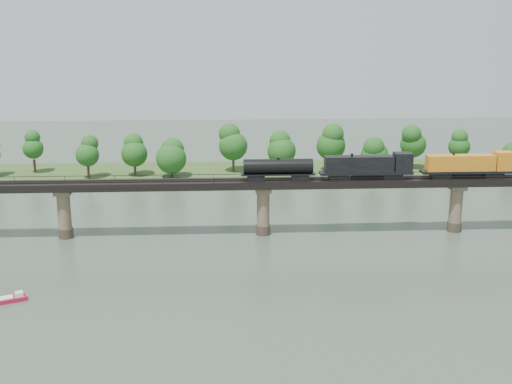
{
  "coord_description": "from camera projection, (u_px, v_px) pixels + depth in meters",
  "views": [
    {
      "loc": [
        -8.26,
        -95.3,
        41.25
      ],
      "look_at": [
        -1.47,
        30.0,
        9.0
      ],
      "focal_mm": 45.0,
      "sensor_mm": 36.0,
      "label": 1
    }
  ],
  "objects": [
    {
      "name": "motorboat",
      "position": [
        11.0,
        299.0,
        99.39
      ],
      "size": [
        5.14,
        3.51,
        1.36
      ],
      "rotation": [
        0.0,
        0.0,
        0.41
      ],
      "color": "#A81336",
      "rests_on": "ground"
    },
    {
      "name": "ground",
      "position": [
        275.0,
        293.0,
        102.86
      ],
      "size": [
        400.0,
        400.0,
        0.0
      ],
      "primitive_type": "plane",
      "color": "#364537",
      "rests_on": "ground"
    },
    {
      "name": "bridge",
      "position": [
        263.0,
        209.0,
        130.52
      ],
      "size": [
        236.0,
        30.0,
        11.5
      ],
      "color": "#473A2D",
      "rests_on": "ground"
    },
    {
      "name": "bridge_superstructure",
      "position": [
        263.0,
        178.0,
        128.94
      ],
      "size": [
        220.0,
        4.9,
        0.75
      ],
      "color": "black",
      "rests_on": "bridge"
    },
    {
      "name": "far_treeline",
      "position": [
        222.0,
        148.0,
        178.11
      ],
      "size": [
        289.06,
        17.54,
        13.6
      ],
      "color": "#382619",
      "rests_on": "far_bank"
    },
    {
      "name": "freight_train",
      "position": [
        435.0,
        166.0,
        130.22
      ],
      "size": [
        76.46,
        2.98,
        5.26
      ],
      "color": "black",
      "rests_on": "bridge"
    },
    {
      "name": "far_bank",
      "position": [
        251.0,
        172.0,
        184.87
      ],
      "size": [
        300.0,
        24.0,
        1.6
      ],
      "primitive_type": "cube",
      "color": "#2D491D",
      "rests_on": "ground"
    }
  ]
}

